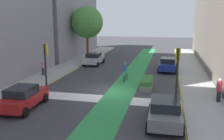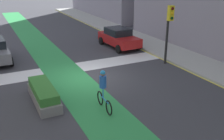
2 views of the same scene
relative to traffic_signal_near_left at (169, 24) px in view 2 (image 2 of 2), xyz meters
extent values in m
plane|color=#38383D|center=(5.63, -0.03, -2.75)|extent=(120.00, 120.00, 0.00)
cube|color=#2D8C47|center=(6.72, -0.03, -2.75)|extent=(2.40, 60.00, 0.01)
cube|color=silver|center=(5.63, -2.03, -2.75)|extent=(12.00, 1.80, 0.01)
cube|color=#9E9E99|center=(-1.87, -0.03, -2.68)|extent=(3.00, 60.00, 0.15)
cube|color=yellow|center=(-0.37, -0.03, -2.75)|extent=(0.16, 60.00, 0.01)
cylinder|color=black|center=(0.00, -0.12, -0.80)|extent=(0.16, 0.16, 3.91)
cube|color=gold|center=(0.00, 0.08, 0.68)|extent=(0.35, 0.28, 0.95)
sphere|color=#3F0A0A|center=(0.00, 0.22, 0.98)|extent=(0.20, 0.20, 0.20)
sphere|color=yellow|center=(0.00, 0.22, 0.68)|extent=(0.20, 0.20, 0.20)
sphere|color=#0C3814|center=(0.00, 0.22, 0.38)|extent=(0.20, 0.20, 0.20)
cube|color=#A51919|center=(0.90, -5.18, -2.08)|extent=(1.99, 4.28, 0.70)
cube|color=black|center=(0.91, -5.38, -1.46)|extent=(1.69, 2.07, 0.55)
cylinder|color=black|center=(-0.06, -3.75, -2.43)|extent=(0.25, 0.65, 0.64)
cylinder|color=black|center=(1.74, -3.67, -2.43)|extent=(0.25, 0.65, 0.64)
cylinder|color=black|center=(0.07, -6.69, -2.43)|extent=(0.25, 0.65, 0.64)
cylinder|color=black|center=(1.87, -6.61, -2.43)|extent=(0.25, 0.65, 0.64)
cylinder|color=black|center=(9.50, -4.18, -2.43)|extent=(0.23, 0.64, 0.64)
cylinder|color=black|center=(9.57, -7.12, -2.43)|extent=(0.23, 0.64, 0.64)
torus|color=black|center=(6.45, 4.39, -2.41)|extent=(0.09, 0.68, 0.68)
torus|color=black|center=(6.40, 3.34, -2.41)|extent=(0.09, 0.68, 0.68)
cylinder|color=#2672BF|center=(6.43, 3.87, -2.23)|extent=(0.11, 0.95, 0.06)
cylinder|color=#2672BF|center=(6.42, 3.72, -1.96)|extent=(0.05, 0.05, 0.50)
cylinder|color=#2659B2|center=(6.42, 3.72, -1.44)|extent=(0.32, 0.32, 0.55)
sphere|color=#8C6647|center=(6.42, 3.72, -1.05)|extent=(0.22, 0.22, 0.22)
sphere|color=#268CCC|center=(6.42, 3.72, -1.01)|extent=(0.23, 0.23, 0.23)
cube|color=slate|center=(8.72, 1.88, -2.53)|extent=(0.98, 3.18, 0.45)
cube|color=#33722D|center=(8.72, 1.88, -2.10)|extent=(0.88, 2.87, 0.40)
camera|label=1|loc=(10.49, -19.90, 3.43)|focal=40.40mm
camera|label=2|loc=(10.83, 13.51, 3.16)|focal=42.09mm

